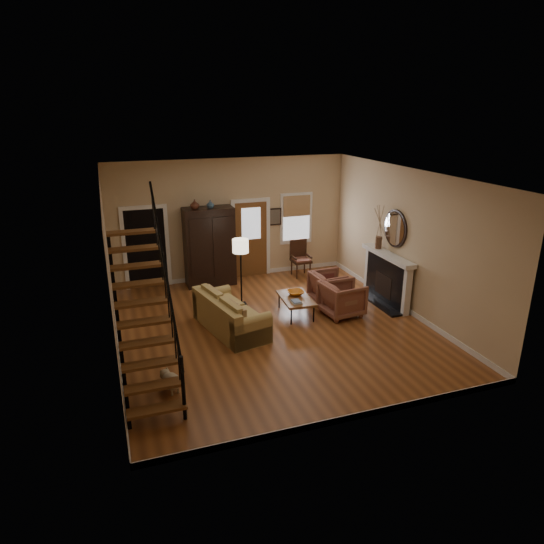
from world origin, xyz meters
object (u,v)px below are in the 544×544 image
object	(u,v)px
coffee_table	(296,306)
floor_lamp	(241,273)
side_chair	(301,259)
armchair_left	(342,299)
armoire	(209,247)
sofa	(230,314)
armchair_right	(331,288)

from	to	relation	value
coffee_table	floor_lamp	size ratio (longest dim) A/B	0.68
floor_lamp	side_chair	bearing A→B (deg)	34.70
coffee_table	armchair_left	size ratio (longest dim) A/B	1.28
armoire	side_chair	world-z (taller)	armoire
sofa	side_chair	xyz separation A→B (m)	(2.75, 2.72, 0.13)
armchair_left	floor_lamp	xyz separation A→B (m)	(-2.03, 1.30, 0.43)
armchair_left	armchair_right	world-z (taller)	same
coffee_table	armchair_right	world-z (taller)	armchair_right
armoire	coffee_table	distance (m)	3.12
coffee_table	armoire	bearing A→B (deg)	118.24
armchair_right	side_chair	distance (m)	2.12
armchair_left	armchair_right	size ratio (longest dim) A/B	1.00
side_chair	coffee_table	bearing A→B (deg)	-114.81
floor_lamp	side_chair	distance (m)	2.65
armchair_left	side_chair	distance (m)	2.81
coffee_table	armchair_left	distance (m)	1.07
armchair_left	sofa	bearing A→B (deg)	81.96
coffee_table	side_chair	size ratio (longest dim) A/B	1.10
sofa	coffee_table	xyz separation A→B (m)	(1.62, 0.28, -0.16)
armchair_left	side_chair	size ratio (longest dim) A/B	0.86
armoire	coffee_table	size ratio (longest dim) A/B	1.87
sofa	floor_lamp	world-z (taller)	floor_lamp
sofa	side_chair	distance (m)	3.88
side_chair	sofa	bearing A→B (deg)	-135.31
armchair_right	side_chair	size ratio (longest dim) A/B	0.86
armchair_right	armoire	bearing A→B (deg)	44.29
sofa	armoire	bearing A→B (deg)	72.99
armoire	floor_lamp	bearing A→B (deg)	-77.16
sofa	armchair_left	size ratio (longest dim) A/B	2.30
sofa	armchair_right	bearing A→B (deg)	-0.18
armchair_left	coffee_table	bearing A→B (deg)	63.92
sofa	armchair_left	xyz separation A→B (m)	(2.62, -0.08, 0.02)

